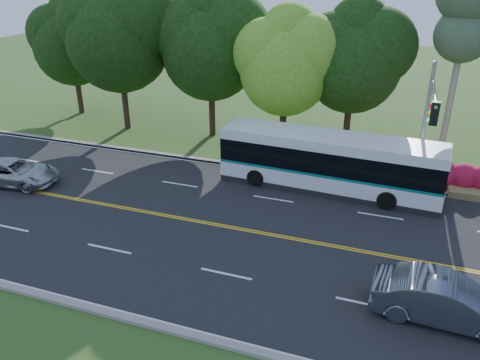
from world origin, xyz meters
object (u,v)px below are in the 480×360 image
(transit_bus, at_px, (329,163))
(suv, at_px, (14,172))
(sedan, at_px, (446,300))
(traffic_signal, at_px, (428,118))

(transit_bus, xyz_separation_m, suv, (-16.81, -5.18, -0.85))
(sedan, bearing_deg, suv, 81.94)
(traffic_signal, relative_size, suv, 1.42)
(transit_bus, xyz_separation_m, sedan, (5.67, -9.15, -0.71))
(sedan, relative_size, suv, 1.01)
(transit_bus, relative_size, sedan, 2.39)
(traffic_signal, distance_m, transit_bus, 5.53)
(traffic_signal, bearing_deg, transit_bus, 176.11)
(traffic_signal, relative_size, sedan, 1.40)
(sedan, height_order, suv, sedan)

